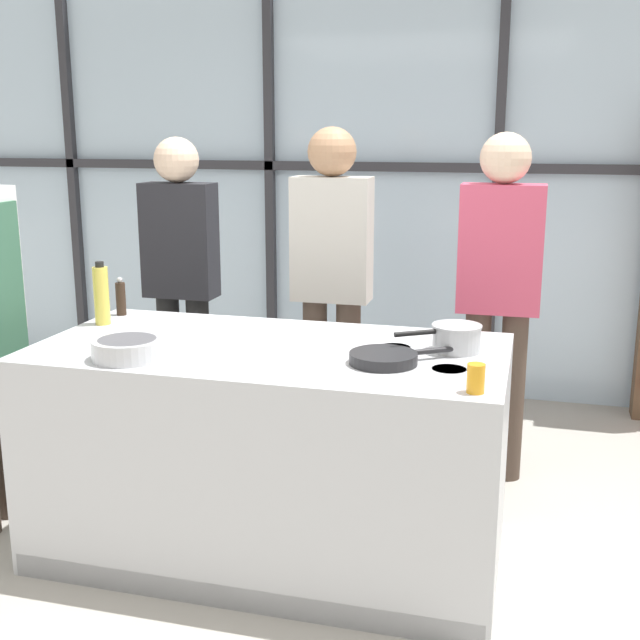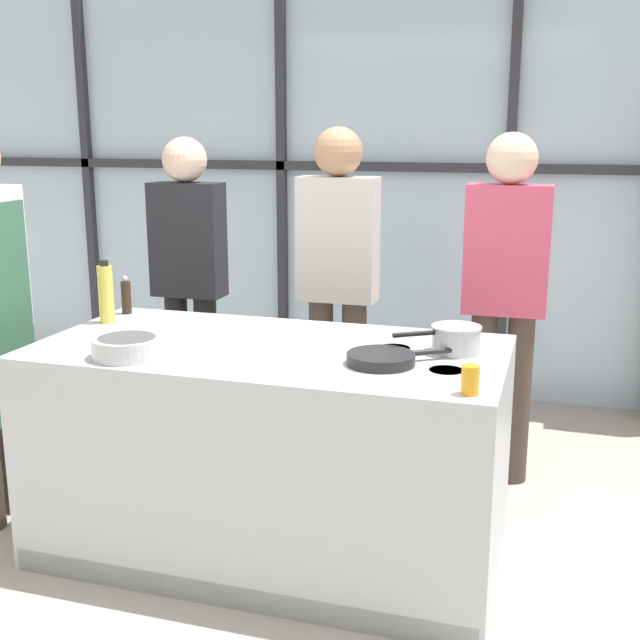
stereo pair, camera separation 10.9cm
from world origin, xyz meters
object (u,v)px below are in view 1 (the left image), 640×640
at_px(spectator_far_left, 181,271).
at_px(spectator_center_left, 332,273).
at_px(oil_bottle, 101,295).
at_px(spectator_center_right, 499,284).
at_px(juice_glass_near, 476,378).
at_px(pepper_grinder, 121,298).
at_px(white_plate, 155,341).
at_px(frying_pan, 385,358).
at_px(saucepan, 456,337).
at_px(mixing_bowl, 128,348).

bearing_deg(spectator_far_left, spectator_center_left, -180.00).
bearing_deg(oil_bottle, spectator_center_right, 26.43).
bearing_deg(juice_glass_near, pepper_grinder, 156.82).
bearing_deg(spectator_far_left, white_plate, 109.12).
xyz_separation_m(oil_bottle, pepper_grinder, (-0.01, 0.19, -0.05)).
height_order(frying_pan, saucepan, saucepan).
bearing_deg(juice_glass_near, spectator_center_left, 121.42).
xyz_separation_m(mixing_bowl, oil_bottle, (-0.39, 0.49, 0.09)).
xyz_separation_m(frying_pan, oil_bottle, (-1.36, 0.29, 0.11)).
bearing_deg(spectator_far_left, juice_glass_near, 140.76).
distance_m(saucepan, juice_glass_near, 0.52).
xyz_separation_m(spectator_center_left, saucepan, (0.74, -0.90, -0.07)).
bearing_deg(saucepan, pepper_grinder, 171.69).
distance_m(spectator_far_left, frying_pan, 1.79).
distance_m(spectator_center_right, mixing_bowl, 1.90).
relative_size(spectator_center_left, juice_glass_near, 17.84).
bearing_deg(oil_bottle, spectator_far_left, 90.26).
xyz_separation_m(spectator_center_right, saucepan, (-0.12, -0.90, -0.06)).
height_order(spectator_far_left, pepper_grinder, spectator_far_left).
bearing_deg(white_plate, juice_glass_near, -13.32).
bearing_deg(spectator_center_right, frying_pan, 72.44).
distance_m(frying_pan, juice_glass_near, 0.44).
relative_size(white_plate, pepper_grinder, 1.51).
bearing_deg(frying_pan, spectator_far_left, 139.97).
xyz_separation_m(spectator_center_left, white_plate, (-0.49, -1.09, -0.13)).
height_order(spectator_far_left, juice_glass_near, spectator_far_left).
bearing_deg(pepper_grinder, frying_pan, -19.28).
bearing_deg(spectator_center_right, spectator_center_left, -0.00).
height_order(saucepan, white_plate, saucepan).
relative_size(spectator_center_left, pepper_grinder, 9.71).
bearing_deg(spectator_far_left, frying_pan, 139.97).
relative_size(saucepan, juice_glass_near, 3.28).
relative_size(mixing_bowl, juice_glass_near, 2.73).
xyz_separation_m(pepper_grinder, juice_glass_near, (1.73, -0.74, -0.03)).
height_order(spectator_center_right, pepper_grinder, spectator_center_right).
relative_size(spectator_far_left, frying_pan, 4.18).
distance_m(frying_pan, pepper_grinder, 1.45).
bearing_deg(white_plate, mixing_bowl, -87.11).
distance_m(frying_pan, mixing_bowl, 0.99).
bearing_deg(frying_pan, saucepan, 45.32).
height_order(white_plate, juice_glass_near, juice_glass_near).
bearing_deg(mixing_bowl, spectator_center_left, 70.57).
bearing_deg(spectator_center_left, pepper_grinder, 37.48).
bearing_deg(white_plate, spectator_center_right, 38.89).
relative_size(frying_pan, saucepan, 1.26).
bearing_deg(frying_pan, spectator_center_right, 72.44).
bearing_deg(spectator_center_right, juice_glass_near, 89.84).
distance_m(mixing_bowl, juice_glass_near, 1.34).
relative_size(spectator_far_left, white_plate, 6.26).
height_order(saucepan, juice_glass_near, saucepan).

